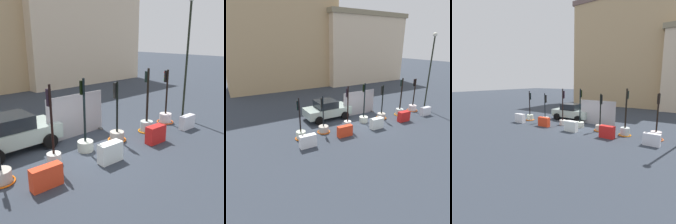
{
  "view_description": "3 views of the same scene",
  "coord_description": "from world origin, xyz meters",
  "views": [
    {
      "loc": [
        -6.53,
        -8.44,
        4.93
      ],
      "look_at": [
        2.09,
        0.79,
        1.24
      ],
      "focal_mm": 41.68,
      "sensor_mm": 36.0,
      "label": 1
    },
    {
      "loc": [
        -9.59,
        -11.86,
        6.24
      ],
      "look_at": [
        -2.28,
        0.66,
        1.12
      ],
      "focal_mm": 31.41,
      "sensor_mm": 36.0,
      "label": 2
    },
    {
      "loc": [
        7.55,
        -13.4,
        3.94
      ],
      "look_at": [
        -1.53,
        -0.12,
        1.22
      ],
      "focal_mm": 30.07,
      "sensor_mm": 36.0,
      "label": 3
    }
  ],
  "objects": [
    {
      "name": "building_main_facade",
      "position": [
        -1.76,
        17.7,
        8.24
      ],
      "size": [
        15.7,
        7.17,
        16.41
      ],
      "color": "tan",
      "rests_on": "ground_plane"
    },
    {
      "name": "traffic_light_1",
      "position": [
        -3.86,
        0.09,
        0.4
      ],
      "size": [
        0.94,
        0.94,
        2.75
      ],
      "color": "#BAB2A6",
      "rests_on": "ground_plane"
    },
    {
      "name": "traffic_light_4",
      "position": [
        1.77,
        0.09,
        0.44
      ],
      "size": [
        0.91,
        0.91,
        2.93
      ],
      "color": "#B9AFA2",
      "rests_on": "ground_plane"
    },
    {
      "name": "ground_plane",
      "position": [
        0.0,
        0.0,
        0.0
      ],
      "size": [
        120.0,
        120.0,
        0.0
      ],
      "primitive_type": "plane",
      "color": "#303742"
    },
    {
      "name": "construction_barrier_2",
      "position": [
        -0.01,
        -1.36,
        0.41
      ],
      "size": [
        1.05,
        0.47,
        0.83
      ],
      "color": "white",
      "rests_on": "ground_plane"
    },
    {
      "name": "construction_barrier_4",
      "position": [
        5.77,
        -1.34,
        0.38
      ],
      "size": [
        1.0,
        0.4,
        0.76
      ],
      "color": "silver",
      "rests_on": "ground_plane"
    },
    {
      "name": "construction_barrier_3",
      "position": [
        2.93,
        -1.37,
        0.42
      ],
      "size": [
        1.05,
        0.48,
        0.85
      ],
      "color": "red",
      "rests_on": "ground_plane"
    },
    {
      "name": "car_silver_hatchback",
      "position": [
        -2.33,
        2.5,
        0.8
      ],
      "size": [
        3.93,
        2.25,
        1.62
      ],
      "color": "#A3B8AF",
      "rests_on": "ground_plane"
    },
    {
      "name": "construction_barrier_0",
      "position": [
        -5.68,
        -1.4,
        0.42
      ],
      "size": [
        1.08,
        0.42,
        0.83
      ],
      "color": "white",
      "rests_on": "ground_plane"
    },
    {
      "name": "traffic_light_6",
      "position": [
        5.8,
        0.13,
        0.44
      ],
      "size": [
        0.99,
        0.99,
        3.12
      ],
      "color": "silver",
      "rests_on": "ground_plane"
    },
    {
      "name": "traffic_light_0",
      "position": [
        -5.67,
        -0.09,
        0.45
      ],
      "size": [
        0.85,
        0.85,
        2.91
      ],
      "color": "silver",
      "rests_on": "ground_plane"
    },
    {
      "name": "traffic_light_2",
      "position": [
        -1.78,
        0.05,
        0.66
      ],
      "size": [
        0.58,
        0.58,
        3.23
      ],
      "color": "silver",
      "rests_on": "ground_plane"
    },
    {
      "name": "traffic_light_5",
      "position": [
        3.79,
        -0.1,
        0.54
      ],
      "size": [
        0.89,
        0.89,
        3.38
      ],
      "color": "silver",
      "rests_on": "ground_plane"
    },
    {
      "name": "site_fence_panel",
      "position": [
        0.69,
        1.94,
        1.03
      ],
      "size": [
        3.32,
        0.5,
        2.18
      ],
      "color": "#9A999E",
      "rests_on": "ground_plane"
    },
    {
      "name": "traffic_light_3",
      "position": [
        -0.1,
        0.19,
        0.55
      ],
      "size": [
        0.71,
        0.71,
        3.26
      ],
      "color": "beige",
      "rests_on": "ground_plane"
    },
    {
      "name": "construction_barrier_1",
      "position": [
        -2.85,
        -1.28,
        0.39
      ],
      "size": [
        1.12,
        0.4,
        0.79
      ],
      "color": "red",
      "rests_on": "ground_plane"
    }
  ]
}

